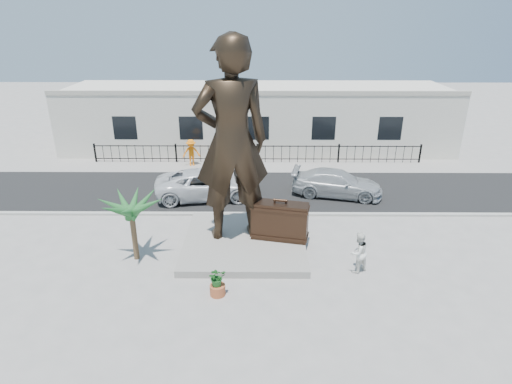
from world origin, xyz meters
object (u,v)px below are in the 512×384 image
at_px(suitcase, 280,221).
at_px(tourist, 358,252).
at_px(car_white, 207,184).
at_px(statue, 231,142).

height_order(suitcase, tourist, suitcase).
relative_size(suitcase, tourist, 1.42).
bearing_deg(tourist, suitcase, -66.85).
distance_m(tourist, car_white, 9.89).
bearing_deg(suitcase, car_white, 137.94).
relative_size(tourist, car_white, 0.30).
distance_m(statue, suitcase, 3.97).
bearing_deg(statue, suitcase, 156.86).
bearing_deg(tourist, statue, -57.84).
bearing_deg(car_white, statue, -168.36).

